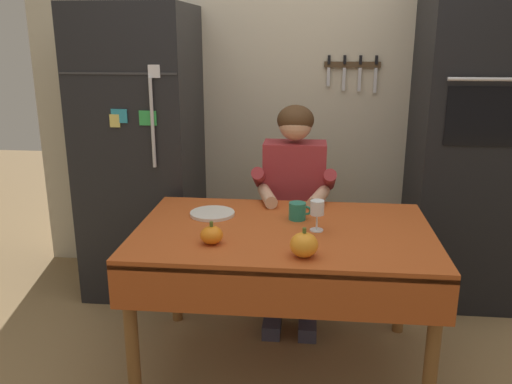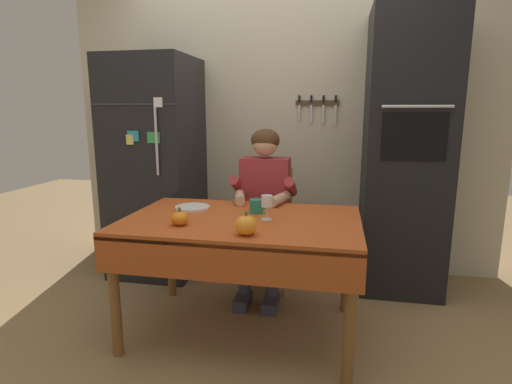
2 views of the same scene
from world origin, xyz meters
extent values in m
plane|color=#93754C|center=(0.00, 0.00, 0.00)|extent=(10.00, 10.00, 0.00)
cube|color=beige|center=(0.05, 1.35, 1.30)|extent=(3.70, 0.10, 2.60)
cube|color=#4C3823|center=(0.37, 1.29, 1.44)|extent=(0.36, 0.02, 0.04)
cube|color=silver|center=(0.22, 1.28, 1.36)|extent=(0.02, 0.01, 0.12)
cube|color=black|center=(0.22, 1.28, 1.47)|extent=(0.02, 0.01, 0.06)
cube|color=silver|center=(0.32, 1.28, 1.35)|extent=(0.02, 0.01, 0.15)
cube|color=black|center=(0.32, 1.28, 1.47)|extent=(0.02, 0.01, 0.06)
cube|color=silver|center=(0.42, 1.28, 1.35)|extent=(0.02, 0.01, 0.15)
cube|color=black|center=(0.42, 1.28, 1.47)|extent=(0.02, 0.01, 0.06)
cube|color=silver|center=(0.52, 1.28, 1.34)|extent=(0.02, 0.01, 0.16)
cube|color=black|center=(0.52, 1.28, 1.47)|extent=(0.02, 0.01, 0.06)
cube|color=black|center=(-0.95, 0.96, 0.90)|extent=(0.68, 0.68, 1.80)
cylinder|color=silver|center=(-0.76, 0.60, 1.15)|extent=(0.02, 0.02, 0.50)
cube|color=#333335|center=(-0.95, 0.62, 1.42)|extent=(0.67, 0.01, 0.01)
cube|color=teal|center=(-0.96, 0.61, 1.19)|extent=(0.09, 0.01, 0.08)
cube|color=#E5D666|center=(-0.98, 0.61, 1.16)|extent=(0.06, 0.01, 0.07)
cube|color=green|center=(-0.79, 0.61, 1.18)|extent=(0.10, 0.01, 0.08)
cube|color=silver|center=(-0.74, 0.61, 1.43)|extent=(0.07, 0.01, 0.07)
cube|color=black|center=(1.05, 1.00, 1.05)|extent=(0.60, 0.60, 2.10)
cube|color=black|center=(1.05, 0.70, 1.20)|extent=(0.42, 0.01, 0.32)
cylinder|color=silver|center=(1.05, 0.67, 1.40)|extent=(0.45, 0.02, 0.02)
cylinder|color=brown|center=(-0.64, -0.29, 0.35)|extent=(0.06, 0.06, 0.70)
cylinder|color=brown|center=(-0.64, 0.49, 0.35)|extent=(0.06, 0.06, 0.70)
cylinder|color=brown|center=(0.64, -0.29, 0.35)|extent=(0.06, 0.06, 0.70)
cylinder|color=brown|center=(0.64, 0.49, 0.35)|extent=(0.06, 0.06, 0.70)
cube|color=#B24C1E|center=(0.00, 0.10, 0.72)|extent=(1.40, 0.90, 0.04)
cube|color=#B24C1E|center=(0.00, -0.34, 0.62)|extent=(1.40, 0.01, 0.20)
cube|color=tan|center=(0.03, 0.79, 0.43)|extent=(0.40, 0.40, 0.04)
cube|color=tan|center=(0.03, 0.97, 0.69)|extent=(0.36, 0.04, 0.48)
cylinder|color=tan|center=(-0.14, 0.62, 0.21)|extent=(0.04, 0.04, 0.41)
cylinder|color=tan|center=(-0.14, 0.96, 0.21)|extent=(0.04, 0.04, 0.41)
cylinder|color=tan|center=(0.20, 0.62, 0.21)|extent=(0.04, 0.04, 0.41)
cylinder|color=tan|center=(0.20, 0.96, 0.21)|extent=(0.04, 0.04, 0.41)
cube|color=#38384C|center=(-0.07, 0.41, 0.04)|extent=(0.10, 0.22, 0.08)
cube|color=#38384C|center=(0.13, 0.41, 0.04)|extent=(0.10, 0.22, 0.08)
cylinder|color=#38384C|center=(-0.07, 0.47, 0.23)|extent=(0.09, 0.09, 0.38)
cylinder|color=#38384C|center=(0.13, 0.47, 0.23)|extent=(0.09, 0.09, 0.38)
cube|color=#38384C|center=(-0.06, 0.63, 0.50)|extent=(0.12, 0.40, 0.11)
cube|color=#38384C|center=(0.12, 0.63, 0.50)|extent=(0.12, 0.40, 0.11)
cube|color=#9E2D33|center=(0.03, 0.75, 0.79)|extent=(0.36, 0.20, 0.48)
cylinder|color=#9E2D33|center=(-0.17, 0.68, 0.83)|extent=(0.07, 0.26, 0.18)
cylinder|color=#9E2D33|center=(0.23, 0.68, 0.83)|extent=(0.07, 0.26, 0.18)
cylinder|color=#D8A884|center=(-0.11, 0.51, 0.78)|extent=(0.13, 0.27, 0.07)
cylinder|color=#D8A884|center=(0.17, 0.51, 0.78)|extent=(0.13, 0.27, 0.07)
sphere|color=#D8A884|center=(0.03, 0.73, 1.14)|extent=(0.19, 0.19, 0.19)
ellipsoid|color=#472D19|center=(0.03, 0.74, 1.16)|extent=(0.21, 0.21, 0.17)
cylinder|color=#237F66|center=(0.06, 0.24, 0.78)|extent=(0.09, 0.09, 0.09)
torus|color=#237F66|center=(0.11, 0.24, 0.79)|extent=(0.05, 0.01, 0.05)
cylinder|color=white|center=(0.15, 0.09, 0.74)|extent=(0.06, 0.06, 0.01)
cylinder|color=white|center=(0.15, 0.09, 0.78)|extent=(0.01, 0.01, 0.07)
cylinder|color=white|center=(0.15, 0.09, 0.85)|extent=(0.07, 0.07, 0.07)
ellipsoid|color=orange|center=(-0.31, -0.12, 0.78)|extent=(0.10, 0.10, 0.08)
cylinder|color=#4C6023|center=(-0.31, -0.12, 0.83)|extent=(0.02, 0.02, 0.02)
ellipsoid|color=orange|center=(0.10, -0.22, 0.79)|extent=(0.12, 0.12, 0.10)
cylinder|color=#4C6023|center=(0.10, -0.22, 0.86)|extent=(0.02, 0.02, 0.02)
cylinder|color=silver|center=(-0.37, 0.26, 0.75)|extent=(0.23, 0.23, 0.02)
camera|label=1|loc=(0.11, -2.28, 1.62)|focal=37.50mm
camera|label=2|loc=(0.54, -2.17, 1.37)|focal=28.18mm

